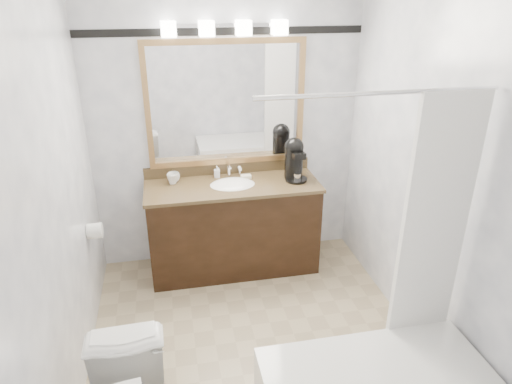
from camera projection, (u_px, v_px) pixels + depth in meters
room at (255, 188)px, 2.93m from camera, size 2.42×2.62×2.52m
vanity at (233, 225)px, 4.17m from camera, size 1.53×0.58×0.97m
mirror at (226, 104)px, 3.98m from camera, size 1.40×0.04×1.10m
vanity_light_bar at (225, 28)px, 3.67m from camera, size 1.02×0.14×0.12m
accent_stripe at (224, 31)px, 3.74m from camera, size 2.40×0.01×0.06m
tp_roll at (95, 231)px, 3.54m from camera, size 0.11×0.12×0.12m
coffee_maker at (294, 158)px, 4.05m from camera, size 0.20×0.25×0.38m
cup_left at (174, 177)px, 4.03m from camera, size 0.14×0.14×0.09m
cup_right at (172, 179)px, 4.00m from camera, size 0.13×0.13×0.09m
soap_bottle_a at (217, 172)px, 4.13m from camera, size 0.06×0.06×0.11m
soap_bar at (246, 176)px, 4.13m from camera, size 0.09×0.06×0.03m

